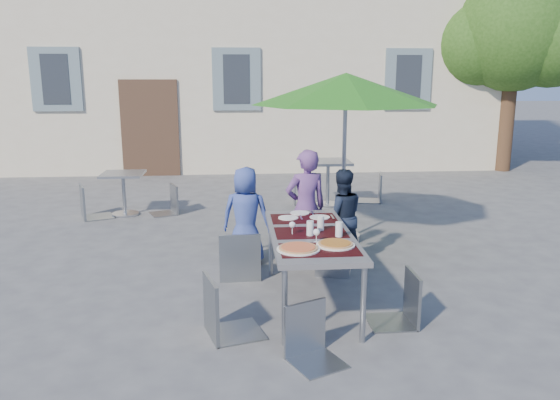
{
  "coord_description": "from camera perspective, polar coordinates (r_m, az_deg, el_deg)",
  "views": [
    {
      "loc": [
        -0.07,
        -5.28,
        2.26
      ],
      "look_at": [
        0.43,
        0.77,
        0.88
      ],
      "focal_mm": 35.0,
      "sensor_mm": 36.0,
      "label": 1
    }
  ],
  "objects": [
    {
      "name": "chair_1",
      "position": [
        6.58,
        2.98,
        -1.72
      ],
      "size": [
        0.5,
        0.51,
        1.04
      ],
      "color": "#94989F",
      "rests_on": "ground"
    },
    {
      "name": "place_settings",
      "position": [
        6.02,
        2.42,
        -1.67
      ],
      "size": [
        0.61,
        0.43,
        0.01
      ],
      "color": "white",
      "rests_on": "dining_table"
    },
    {
      "name": "pizza_near_right",
      "position": [
        5.02,
        5.82,
        -4.6
      ],
      "size": [
        0.36,
        0.36,
        0.03
      ],
      "color": "white",
      "rests_on": "dining_table"
    },
    {
      "name": "child_0",
      "position": [
        6.69,
        -3.59,
        -1.62
      ],
      "size": [
        0.65,
        0.48,
        1.2
      ],
      "primitive_type": "imported",
      "rotation": [
        0.0,
        0.0,
        2.96
      ],
      "color": "#364997",
      "rests_on": "ground"
    },
    {
      "name": "bg_chair_r_0",
      "position": [
        9.3,
        -11.66,
        1.84
      ],
      "size": [
        0.54,
        0.53,
        0.92
      ],
      "color": "gray",
      "rests_on": "ground"
    },
    {
      "name": "bg_chair_l_0",
      "position": [
        9.32,
        -19.42,
        1.9
      ],
      "size": [
        0.6,
        0.6,
        1.05
      ],
      "color": "gray",
      "rests_on": "ground"
    },
    {
      "name": "bg_chair_l_1",
      "position": [
        9.88,
        2.09,
        2.61
      ],
      "size": [
        0.41,
        0.41,
        0.89
      ],
      "color": "gray",
      "rests_on": "ground"
    },
    {
      "name": "patio_umbrella",
      "position": [
        7.44,
        6.89,
        11.3
      ],
      "size": [
        2.54,
        2.54,
        2.31
      ],
      "color": "#B4B6BC",
      "rests_on": "ground"
    },
    {
      "name": "glassware",
      "position": [
        5.32,
        4.14,
        -2.88
      ],
      "size": [
        0.51,
        0.46,
        0.15
      ],
      "color": "silver",
      "rests_on": "dining_table"
    },
    {
      "name": "cafe_table_0",
      "position": [
        9.38,
        -16.03,
        1.31
      ],
      "size": [
        0.67,
        0.67,
        0.72
      ],
      "color": "#B4B6BC",
      "rests_on": "ground"
    },
    {
      "name": "bg_chair_r_1",
      "position": [
        10.16,
        9.91,
        3.12
      ],
      "size": [
        0.53,
        0.52,
        1.0
      ],
      "color": "gray",
      "rests_on": "ground"
    },
    {
      "name": "chair_3",
      "position": [
        4.81,
        -6.07,
        -7.3
      ],
      "size": [
        0.58,
        0.57,
        1.04
      ],
      "color": "gray",
      "rests_on": "ground"
    },
    {
      "name": "child_1",
      "position": [
        6.61,
        2.72,
        -0.81
      ],
      "size": [
        0.58,
        0.45,
        1.42
      ],
      "primitive_type": "imported",
      "rotation": [
        0.0,
        0.0,
        3.38
      ],
      "color": "#653D7E",
      "rests_on": "ground"
    },
    {
      "name": "dining_table",
      "position": [
        5.44,
        3.23,
        -3.98
      ],
      "size": [
        0.8,
        1.85,
        0.76
      ],
      "color": "#403F44",
      "rests_on": "ground"
    },
    {
      "name": "chair_2",
      "position": [
        6.3,
        5.63,
        -3.26
      ],
      "size": [
        0.49,
        0.49,
        0.91
      ],
      "color": "gray",
      "rests_on": "ground"
    },
    {
      "name": "chair_0",
      "position": [
        6.15,
        -4.29,
        -2.74
      ],
      "size": [
        0.48,
        0.48,
        1.05
      ],
      "color": "gray",
      "rests_on": "ground"
    },
    {
      "name": "child_2",
      "position": [
        6.71,
        6.4,
        -1.74
      ],
      "size": [
        0.59,
        0.37,
        1.18
      ],
      "primitive_type": "imported",
      "rotation": [
        0.0,
        0.0,
        3.21
      ],
      "color": "#171F33",
      "rests_on": "ground"
    },
    {
      "name": "chair_5",
      "position": [
        4.44,
        3.32,
        -10.46
      ],
      "size": [
        0.52,
        0.52,
        0.88
      ],
      "color": "gray",
      "rests_on": "ground"
    },
    {
      "name": "tree",
      "position": [
        14.46,
        23.4,
        15.7
      ],
      "size": [
        3.6,
        3.0,
        4.7
      ],
      "color": "#48301F",
      "rests_on": "ground"
    },
    {
      "name": "chair_4",
      "position": [
        5.17,
        12.78,
        -6.87
      ],
      "size": [
        0.42,
        0.42,
        0.94
      ],
      "color": "gray",
      "rests_on": "ground"
    },
    {
      "name": "cafe_table_1",
      "position": [
        9.69,
        5.03,
        2.76
      ],
      "size": [
        0.76,
        0.76,
        0.82
      ],
      "color": "#B4B6BC",
      "rests_on": "ground"
    },
    {
      "name": "pizza_near_left",
      "position": [
        4.88,
        1.93,
        -5.06
      ],
      "size": [
        0.39,
        0.39,
        0.03
      ],
      "color": "white",
      "rests_on": "dining_table"
    },
    {
      "name": "ground",
      "position": [
        5.75,
        -3.74,
        -10.43
      ],
      "size": [
        90.0,
        90.0,
        0.0
      ],
      "primitive_type": "plane",
      "color": "#49494B",
      "rests_on": "ground"
    }
  ]
}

